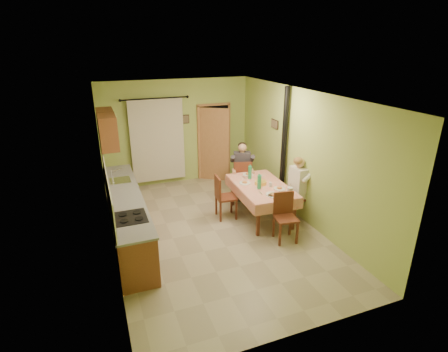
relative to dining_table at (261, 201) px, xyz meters
name	(u,v)px	position (x,y,z in m)	size (l,w,h in m)	color
floor	(215,230)	(-1.18, -0.24, -0.38)	(4.00, 6.00, 0.01)	tan
room_shell	(214,147)	(-1.18, -0.24, 1.44)	(4.04, 6.04, 2.82)	#B3CC69
kitchen_run	(126,215)	(-2.88, 0.16, 0.10)	(0.64, 3.64, 1.56)	brown
upper_cabinets	(107,129)	(-3.00, 1.46, 1.57)	(0.35, 1.40, 0.70)	brown
curtain	(158,140)	(-1.73, 2.66, 0.88)	(1.70, 0.07, 2.22)	black
doorway	(214,143)	(-0.16, 2.63, 0.67)	(0.96, 0.51, 2.15)	black
dining_table	(261,201)	(0.00, 0.00, 0.00)	(1.14, 1.82, 0.76)	#E18F79
tableware	(264,184)	(0.00, -0.10, 0.45)	(0.80, 1.66, 0.33)	white
chair_far	(242,187)	(0.02, 1.09, -0.09)	(0.55, 0.55, 1.00)	#622C1A
chair_near	(285,227)	(0.00, -1.07, -0.09)	(0.47, 0.47, 0.97)	#622C1A
chair_right	(297,205)	(0.75, -0.32, -0.09)	(0.45, 0.45, 0.98)	#622C1A
chair_left	(225,205)	(-0.75, 0.25, -0.09)	(0.45, 0.45, 0.98)	#622C1A
man_far	(242,164)	(0.02, 1.10, 0.50)	(0.64, 0.57, 1.39)	#38333D
man_right	(299,181)	(0.74, -0.32, 0.50)	(0.49, 0.60, 1.39)	silver
stove_flue	(283,165)	(0.72, 0.36, 0.64)	(0.24, 0.24, 2.80)	black
picture_back	(186,119)	(-0.93, 2.73, 1.37)	(0.19, 0.03, 0.23)	black
picture_right	(275,124)	(0.79, 0.96, 1.47)	(0.03, 0.31, 0.21)	brown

